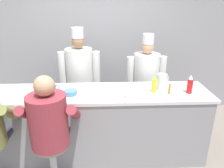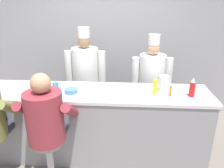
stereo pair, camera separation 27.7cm
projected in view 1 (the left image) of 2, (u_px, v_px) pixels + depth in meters
The scene contains 13 objects.
wall_back at pixel (95, 43), 4.11m from camera, with size 10.00×0.06×2.70m.
diner_counter at pixel (94, 125), 3.02m from camera, with size 3.07×0.69×0.99m.
ketchup_bottle_red at pixel (190, 85), 2.77m from camera, with size 0.07×0.07×0.24m.
mustard_bottle_yellow at pixel (154, 84), 2.80m from camera, with size 0.06×0.06×0.22m.
hot_sauce_bottle_orange at pixel (169, 89), 2.76m from camera, with size 0.03×0.03×0.14m.
water_pitcher_clear at pixel (162, 82), 2.88m from camera, with size 0.15×0.13×0.22m.
breakfast_plate at pixel (31, 98), 2.63m from camera, with size 0.28×0.28×0.05m.
cereal_bowl at pixel (71, 92), 2.76m from camera, with size 0.17×0.17×0.05m.
coffee_mug_white at pixel (121, 93), 2.68m from camera, with size 0.14×0.09×0.09m.
coffee_mug_blue at pixel (54, 88), 2.86m from camera, with size 0.12×0.08×0.09m.
diner_seated_maroon at pixel (50, 123), 2.34m from camera, with size 0.62×0.61×1.42m.
cook_in_whites_near at pixel (80, 75), 3.60m from camera, with size 0.67×0.43×1.72m.
cook_in_whites_far at pixel (146, 79), 3.57m from camera, with size 0.64×0.41×1.63m.
Camera 1 is at (0.14, -2.28, 2.11)m, focal length 35.00 mm.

